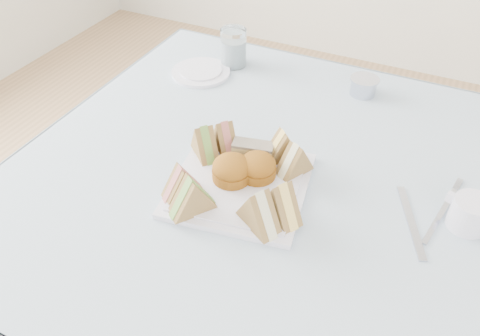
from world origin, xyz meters
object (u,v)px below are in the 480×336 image
at_px(serving_plate, 240,185).
at_px(water_glass, 233,47).
at_px(creamer_jug, 470,214).
at_px(table, 260,278).

relative_size(serving_plate, water_glass, 2.51).
xyz_separation_m(water_glass, creamer_jug, (0.65, -0.36, -0.02)).
xyz_separation_m(serving_plate, water_glass, (-0.23, 0.44, 0.05)).
bearing_deg(water_glass, table, -55.70).
xyz_separation_m(serving_plate, creamer_jug, (0.41, 0.08, 0.02)).
xyz_separation_m(table, creamer_jug, (0.39, 0.01, 0.41)).
relative_size(table, water_glass, 8.72).
relative_size(water_glass, creamer_jug, 1.49).
xyz_separation_m(table, water_glass, (-0.26, 0.37, 0.43)).
bearing_deg(creamer_jug, serving_plate, -147.15).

